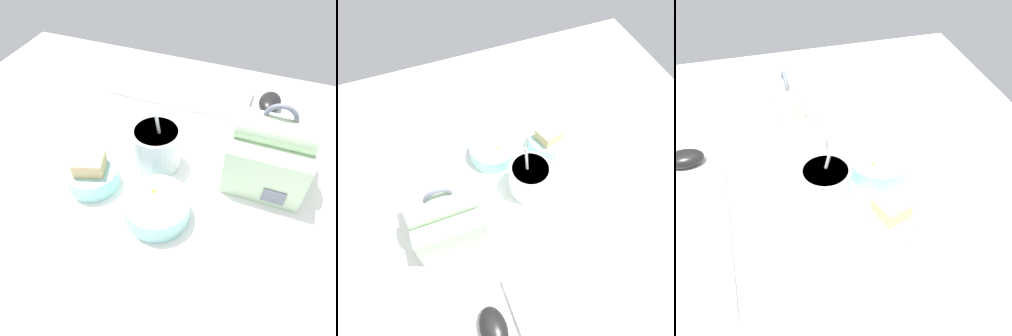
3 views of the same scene
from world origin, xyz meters
TOP-DOWN VIEW (x-y plane):
  - desk_surface at (0.00, 0.00)cm, footprint 140.00×110.00cm
  - keyboard at (-8.08, 35.18)cm, footprint 40.22×14.13cm
  - lunch_bag at (19.76, 10.75)cm, footprint 16.44×15.34cm
  - soup_cup at (-4.25, 6.85)cm, footprint 10.99×10.99cm
  - bento_bowl_sandwich at (-15.00, -4.07)cm, footprint 11.36×11.36cm
  - bento_bowl_snacks at (1.22, -7.05)cm, footprint 13.43×13.43cm
  - computer_mouse at (17.16, 37.25)cm, footprint 6.01×9.42cm

SIDE VIEW (x-z plane):
  - desk_surface at x=0.00cm, z-range 0.00..2.00cm
  - keyboard at x=-8.08cm, z-range 1.97..4.07cm
  - computer_mouse at x=17.16cm, z-range 2.00..5.82cm
  - bento_bowl_snacks at x=1.22cm, z-range 1.65..7.68cm
  - bento_bowl_sandwich at x=-15.00cm, z-range 0.98..9.05cm
  - soup_cup at x=-4.25cm, z-range -1.03..15.18cm
  - lunch_bag at x=19.76cm, z-range -0.52..19.58cm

